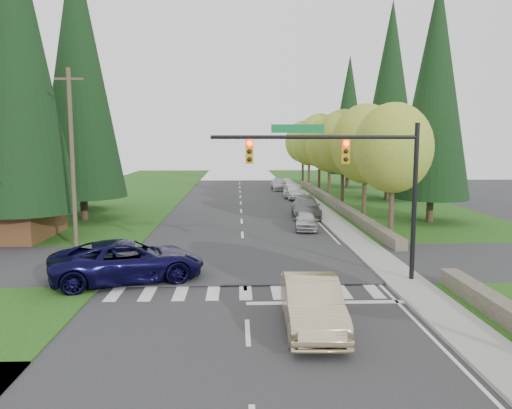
{
  "coord_description": "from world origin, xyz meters",
  "views": [
    {
      "loc": [
        -0.3,
        -16.21,
        6.07
      ],
      "look_at": [
        0.64,
        9.13,
        2.8
      ],
      "focal_mm": 35.0,
      "sensor_mm": 36.0,
      "label": 1
    }
  ],
  "objects": [
    {
      "name": "suv_navy",
      "position": [
        -5.04,
        5.0,
        0.9
      ],
      "size": [
        7.13,
        4.94,
        1.81
      ],
      "primitive_type": "imported",
      "rotation": [
        0.0,
        0.0,
        1.9
      ],
      "color": "black",
      "rests_on": "ground"
    },
    {
      "name": "conifer_e_c",
      "position": [
        14.0,
        48.0,
        9.29
      ],
      "size": [
        5.1,
        5.1,
        16.8
      ],
      "color": "#38281C",
      "rests_on": "ground"
    },
    {
      "name": "decid_tree_6",
      "position": [
        9.2,
        56.0,
        5.86
      ],
      "size": [
        5.2,
        5.2,
        8.86
      ],
      "color": "#38281C",
      "rests_on": "ground"
    },
    {
      "name": "sedan_champagne",
      "position": [
        2.08,
        -0.78,
        0.82
      ],
      "size": [
        1.86,
        5.05,
        1.65
      ],
      "primitive_type": "imported",
      "rotation": [
        0.0,
        0.0,
        -0.02
      ],
      "color": "tan",
      "rests_on": "ground"
    },
    {
      "name": "conifer_e_b",
      "position": [
        15.0,
        34.0,
        10.79
      ],
      "size": [
        6.12,
        6.12,
        19.8
      ],
      "color": "#38281C",
      "rests_on": "ground"
    },
    {
      "name": "parked_car_e",
      "position": [
        4.84,
        44.95,
        0.67
      ],
      "size": [
        1.96,
        4.64,
        1.34
      ],
      "primitive_type": "imported",
      "rotation": [
        0.0,
        0.0,
        0.02
      ],
      "color": "#AAAAAF",
      "rests_on": "ground"
    },
    {
      "name": "parked_car_c",
      "position": [
        5.6,
        35.19,
        0.75
      ],
      "size": [
        1.8,
        4.64,
        1.51
      ],
      "primitive_type": "imported",
      "rotation": [
        0.0,
        0.0,
        0.05
      ],
      "color": "#BCBCC1",
      "rests_on": "ground"
    },
    {
      "name": "parked_car_a",
      "position": [
        4.38,
        17.23,
        0.64
      ],
      "size": [
        1.91,
        3.87,
        1.27
      ],
      "primitive_type": "imported",
      "rotation": [
        0.0,
        0.0,
        -0.11
      ],
      "color": "#B6B5BA",
      "rests_on": "ground"
    },
    {
      "name": "grass_east",
      "position": [
        13.0,
        20.0,
        0.03
      ],
      "size": [
        14.0,
        110.0,
        0.06
      ],
      "primitive_type": "cube",
      "color": "#184C14",
      "rests_on": "ground"
    },
    {
      "name": "decid_tree_2",
      "position": [
        9.1,
        28.0,
        5.93
      ],
      "size": [
        5.0,
        5.0,
        8.82
      ],
      "color": "#38281C",
      "rests_on": "ground"
    },
    {
      "name": "decid_tree_4",
      "position": [
        9.3,
        42.0,
        6.06
      ],
      "size": [
        5.4,
        5.4,
        9.18
      ],
      "color": "#38281C",
      "rests_on": "ground"
    },
    {
      "name": "decid_tree_0",
      "position": [
        9.2,
        14.0,
        5.6
      ],
      "size": [
        4.8,
        4.8,
        8.37
      ],
      "color": "#38281C",
      "rests_on": "ground"
    },
    {
      "name": "grass_west",
      "position": [
        -13.0,
        20.0,
        0.03
      ],
      "size": [
        14.0,
        110.0,
        0.06
      ],
      "primitive_type": "cube",
      "color": "#184C14",
      "rests_on": "ground"
    },
    {
      "name": "decid_tree_1",
      "position": [
        9.3,
        21.0,
        5.8
      ],
      "size": [
        5.2,
        5.2,
        8.8
      ],
      "color": "#38281C",
      "rests_on": "ground"
    },
    {
      "name": "stone_wall_north",
      "position": [
        8.6,
        30.0,
        0.35
      ],
      "size": [
        0.7,
        40.0,
        0.7
      ],
      "primitive_type": "cube",
      "color": "#4C4438",
      "rests_on": "ground"
    },
    {
      "name": "decid_tree_3",
      "position": [
        9.2,
        35.0,
        5.66
      ],
      "size": [
        5.0,
        5.0,
        8.55
      ],
      "color": "#38281C",
      "rests_on": "ground"
    },
    {
      "name": "conifer_w_e",
      "position": [
        -14.0,
        28.0,
        10.29
      ],
      "size": [
        5.78,
        5.78,
        18.8
      ],
      "color": "#38281C",
      "rests_on": "ground"
    },
    {
      "name": "conifer_w_a",
      "position": [
        -13.0,
        14.0,
        10.79
      ],
      "size": [
        6.12,
        6.12,
        19.8
      ],
      "color": "#38281C",
      "rests_on": "ground"
    },
    {
      "name": "conifer_e_a",
      "position": [
        14.0,
        20.0,
        9.79
      ],
      "size": [
        5.44,
        5.44,
        17.8
      ],
      "color": "#38281C",
      "rests_on": "ground"
    },
    {
      "name": "ground",
      "position": [
        0.0,
        0.0,
        0.0
      ],
      "size": [
        120.0,
        120.0,
        0.0
      ],
      "primitive_type": "plane",
      "color": "#28282B",
      "rests_on": "ground"
    },
    {
      "name": "curb_east",
      "position": [
        6.05,
        22.0,
        0.07
      ],
      "size": [
        0.2,
        80.0,
        0.13
      ],
      "primitive_type": "cube",
      "color": "gray",
      "rests_on": "ground"
    },
    {
      "name": "brown_building",
      "position": [
        -15.0,
        15.0,
        3.14
      ],
      "size": [
        8.4,
        8.4,
        5.4
      ],
      "color": "#4C2D19",
      "rests_on": "ground"
    },
    {
      "name": "conifer_w_c",
      "position": [
        -12.0,
        22.0,
        11.29
      ],
      "size": [
        6.46,
        6.46,
        20.8
      ],
      "color": "#38281C",
      "rests_on": "ground"
    },
    {
      "name": "utility_pole",
      "position": [
        -9.5,
        12.0,
        5.14
      ],
      "size": [
        1.6,
        0.24,
        10.0
      ],
      "color": "#473828",
      "rests_on": "ground"
    },
    {
      "name": "traffic_signal",
      "position": [
        4.37,
        4.5,
        4.98
      ],
      "size": [
        8.7,
        0.37,
        6.8
      ],
      "color": "black",
      "rests_on": "ground"
    },
    {
      "name": "parked_car_d",
      "position": [
        5.6,
        37.14,
        0.81
      ],
      "size": [
        2.28,
        4.88,
        1.61
      ],
      "primitive_type": "imported",
      "rotation": [
        0.0,
        0.0,
        -0.08
      ],
      "color": "silver",
      "rests_on": "ground"
    },
    {
      "name": "cross_street",
      "position": [
        0.0,
        8.0,
        0.0
      ],
      "size": [
        120.0,
        8.0,
        0.1
      ],
      "primitive_type": "cube",
      "color": "#28282B",
      "rests_on": "ground"
    },
    {
      "name": "parked_car_b",
      "position": [
        5.13,
        22.83,
        0.79
      ],
      "size": [
        2.58,
        5.55,
        1.57
      ],
      "primitive_type": "imported",
      "rotation": [
        0.0,
        0.0,
        -0.07
      ],
      "color": "slate",
      "rests_on": "ground"
    },
    {
      "name": "sidewalk_east",
      "position": [
        6.9,
        22.0,
        0.07
      ],
      "size": [
        1.8,
        80.0,
        0.13
      ],
      "primitive_type": "cube",
      "color": "gray",
      "rests_on": "ground"
    },
    {
      "name": "decid_tree_5",
      "position": [
        9.1,
        49.0,
        5.53
      ],
      "size": [
        4.8,
        4.8,
        8.3
      ],
      "color": "#38281C",
      "rests_on": "ground"
    }
  ]
}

